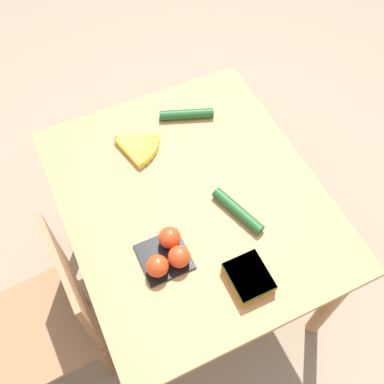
# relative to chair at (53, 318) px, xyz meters

# --- Properties ---
(ground_plane) EXTENTS (12.00, 12.00, 0.00)m
(ground_plane) POSITION_rel_chair_xyz_m (0.10, -0.64, -0.46)
(ground_plane) COLOR gray
(dining_table) EXTENTS (1.11, 0.93, 0.76)m
(dining_table) POSITION_rel_chair_xyz_m (0.10, -0.64, 0.19)
(dining_table) COLOR #B27F4C
(dining_table) RESTS_ON ground_plane
(chair) EXTENTS (0.44, 0.42, 0.88)m
(chair) POSITION_rel_chair_xyz_m (0.00, 0.00, 0.00)
(chair) COLOR #8E6642
(chair) RESTS_ON ground_plane
(banana_bunch) EXTENTS (0.18, 0.18, 0.03)m
(banana_bunch) POSITION_rel_chair_xyz_m (0.41, -0.53, 0.32)
(banana_bunch) COLOR brown
(banana_bunch) RESTS_ON dining_table
(tomato_pack) EXTENTS (0.17, 0.17, 0.09)m
(tomato_pack) POSITION_rel_chair_xyz_m (-0.09, -0.46, 0.34)
(tomato_pack) COLOR black
(tomato_pack) RESTS_ON dining_table
(carrot_bag) EXTENTS (0.15, 0.13, 0.05)m
(carrot_bag) POSITION_rel_chair_xyz_m (-0.27, -0.67, 0.33)
(carrot_bag) COLOR orange
(carrot_bag) RESTS_ON dining_table
(cucumber_near) EXTENTS (0.23, 0.11, 0.04)m
(cucumber_near) POSITION_rel_chair_xyz_m (-0.03, -0.76, 0.32)
(cucumber_near) COLOR #1E5123
(cucumber_near) RESTS_ON dining_table
(cucumber_far) EXTENTS (0.12, 0.22, 0.04)m
(cucumber_far) POSITION_rel_chair_xyz_m (0.46, -0.78, 0.32)
(cucumber_far) COLOR #1E5123
(cucumber_far) RESTS_ON dining_table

